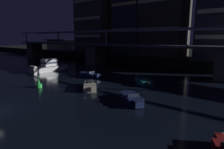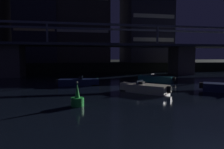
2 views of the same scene
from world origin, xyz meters
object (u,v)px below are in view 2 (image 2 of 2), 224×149
object	(u,v)px
speedboat_near_right	(77,82)
speedboat_mid_left	(157,79)
river_bridge	(103,53)
speedboat_mid_right	(145,88)
tower_east_tall	(145,10)
channel_buoy	(77,99)

from	to	relation	value
speedboat_near_right	speedboat_mid_left	size ratio (longest dim) A/B	1.14
river_bridge	speedboat_mid_right	xyz separation A→B (m)	(1.47, -19.73, -3.95)
tower_east_tall	speedboat_mid_left	distance (m)	30.86
speedboat_mid_left	speedboat_mid_right	bearing A→B (deg)	-119.85
speedboat_mid_left	channel_buoy	xyz separation A→B (m)	(-11.11, -12.33, 0.06)
tower_east_tall	speedboat_mid_left	xyz separation A→B (m)	(-7.24, -25.58, -15.66)
river_bridge	tower_east_tall	distance (m)	22.38
river_bridge	channel_buoy	distance (m)	25.03
river_bridge	speedboat_mid_right	size ratio (longest dim) A/B	23.59
river_bridge	speedboat_near_right	world-z (taller)	river_bridge
tower_east_tall	channel_buoy	size ratio (longest dim) A/B	15.94
speedboat_mid_right	channel_buoy	xyz separation A→B (m)	(-6.59, -4.46, 0.06)
speedboat_near_right	speedboat_mid_right	size ratio (longest dim) A/B	1.19
speedboat_mid_right	channel_buoy	distance (m)	7.96
tower_east_tall	speedboat_mid_right	xyz separation A→B (m)	(-11.76, -33.46, -15.66)
speedboat_mid_right	speedboat_near_right	bearing A→B (deg)	135.92
tower_east_tall	speedboat_near_right	world-z (taller)	tower_east_tall
speedboat_near_right	channel_buoy	size ratio (longest dim) A/B	2.97
river_bridge	speedboat_mid_left	bearing A→B (deg)	-63.19
speedboat_mid_left	speedboat_mid_right	size ratio (longest dim) A/B	1.05
river_bridge	speedboat_near_right	distance (m)	14.88
speedboat_mid_left	speedboat_mid_right	xyz separation A→B (m)	(-4.52, -7.88, 0.00)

